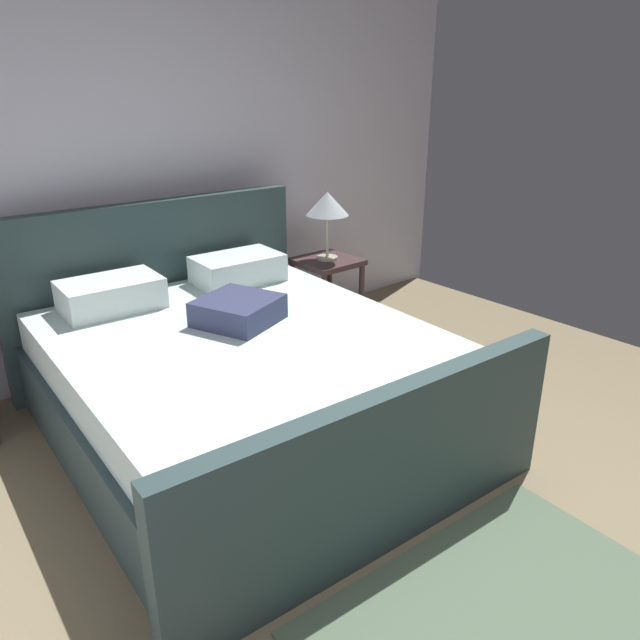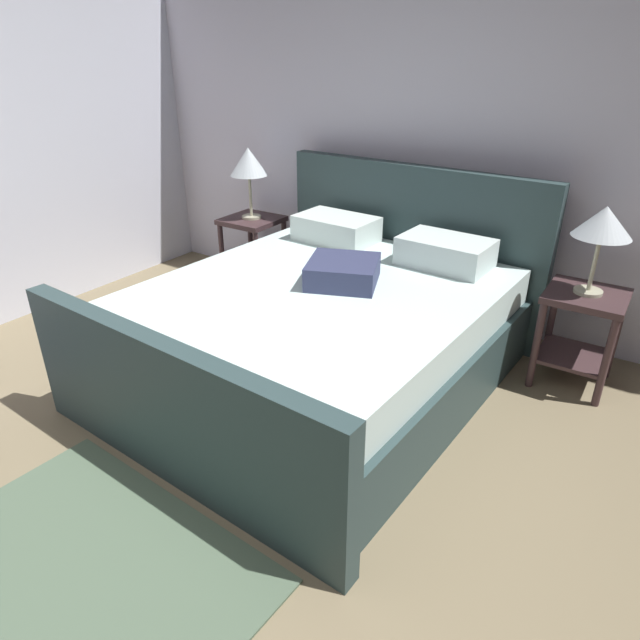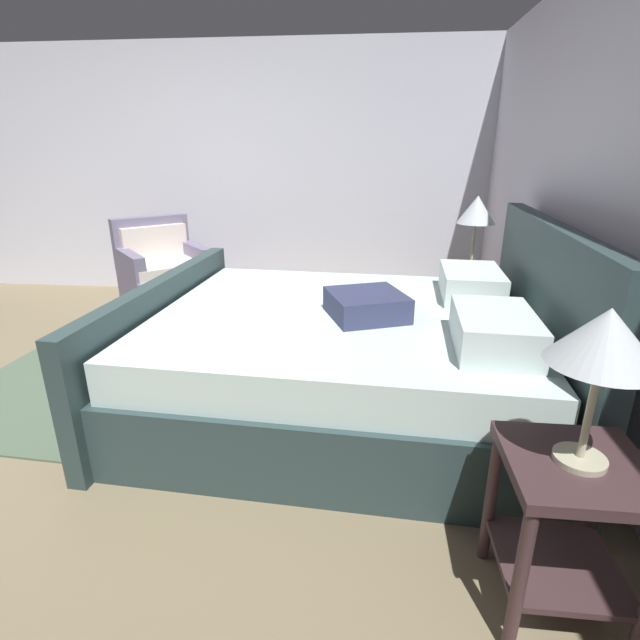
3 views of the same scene
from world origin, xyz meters
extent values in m
cube|color=#7C6D51|center=(0.00, 0.00, -0.01)|extent=(5.35, 6.12, 0.02)
cube|color=silver|center=(0.00, 3.12, 1.26)|extent=(5.47, 0.12, 2.52)
cube|color=#2B3E3F|center=(-0.25, 1.74, 0.20)|extent=(2.01, 2.25, 0.40)
cube|color=#2B3E3F|center=(-0.18, 2.86, 0.58)|extent=(2.01, 0.22, 1.16)
cube|color=#2B3E3F|center=(-0.31, 0.62, 0.38)|extent=(2.01, 0.22, 0.76)
cube|color=silver|center=(-0.25, 1.74, 0.51)|extent=(1.93, 2.18, 0.22)
cube|color=silver|center=(-0.63, 2.55, 0.71)|extent=(0.58, 0.39, 0.18)
cube|color=silver|center=(0.22, 2.50, 0.71)|extent=(0.58, 0.39, 0.18)
cube|color=#333859|center=(-0.17, 1.90, 0.69)|extent=(0.52, 0.52, 0.14)
cube|color=#3F2A2C|center=(1.07, 2.58, 0.58)|extent=(0.44, 0.44, 0.04)
cube|color=#3F2A2C|center=(1.07, 2.58, 0.18)|extent=(0.40, 0.40, 0.02)
cylinder|color=#3F2A2C|center=(0.88, 2.39, 0.28)|extent=(0.04, 0.04, 0.56)
cylinder|color=#3F2A2C|center=(1.26, 2.39, 0.28)|extent=(0.04, 0.04, 0.56)
cylinder|color=#3F2A2C|center=(0.88, 2.77, 0.28)|extent=(0.04, 0.04, 0.56)
cylinder|color=#3F2A2C|center=(1.26, 2.77, 0.28)|extent=(0.04, 0.04, 0.56)
cylinder|color=#B7B293|center=(1.07, 2.58, 0.61)|extent=(0.16, 0.16, 0.02)
cylinder|color=#B7B293|center=(1.07, 2.58, 0.78)|extent=(0.02, 0.02, 0.32)
cone|color=silver|center=(1.07, 2.58, 1.02)|extent=(0.32, 0.32, 0.17)
cube|color=#3F2A2C|center=(-1.57, 2.74, 0.58)|extent=(0.44, 0.44, 0.04)
cube|color=#3F2A2C|center=(-1.57, 2.74, 0.18)|extent=(0.40, 0.40, 0.02)
cylinder|color=#3F2A2C|center=(-1.76, 2.55, 0.28)|extent=(0.04, 0.04, 0.56)
cylinder|color=#3F2A2C|center=(-1.38, 2.55, 0.28)|extent=(0.04, 0.04, 0.56)
cylinder|color=#3F2A2C|center=(-1.76, 2.93, 0.28)|extent=(0.04, 0.04, 0.56)
cylinder|color=#3F2A2C|center=(-1.38, 2.93, 0.28)|extent=(0.04, 0.04, 0.56)
cylinder|color=#B7B293|center=(-1.57, 2.74, 0.61)|extent=(0.16, 0.16, 0.02)
cylinder|color=#B7B293|center=(-1.57, 2.74, 0.79)|extent=(0.02, 0.02, 0.33)
cone|color=silver|center=(-1.57, 2.74, 1.06)|extent=(0.30, 0.30, 0.22)
cube|color=#4F624D|center=(-0.25, -0.12, 0.01)|extent=(1.53, 1.36, 0.01)
camera|label=1|loc=(-1.85, -0.81, 1.90)|focal=34.15mm
camera|label=2|loc=(1.39, -0.73, 1.88)|focal=31.03mm
camera|label=3|loc=(2.42, 1.91, 1.53)|focal=26.95mm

